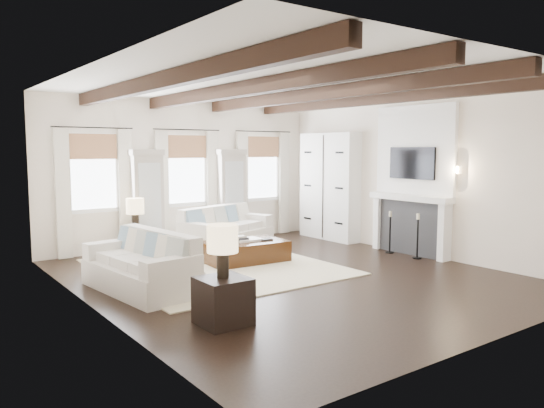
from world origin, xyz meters
TOP-DOWN VIEW (x-y plane):
  - ground at (0.00, 0.00)m, footprint 7.50×7.50m
  - room_shell at (0.75, 0.90)m, footprint 6.54×7.54m
  - area_rug at (-0.67, 1.31)m, footprint 3.74×4.14m
  - sofa_back at (0.40, 2.75)m, footprint 2.30×1.56m
  - sofa_left at (-2.33, 0.57)m, footprint 1.16×2.16m
  - ottoman at (0.00, 1.36)m, footprint 1.57×1.04m
  - tray at (0.08, 1.39)m, footprint 0.52×0.41m
  - book_lower at (-0.08, 1.37)m, footprint 0.27×0.22m
  - book_upper at (-0.11, 1.38)m, footprint 0.23×0.18m
  - book_loose at (0.39, 1.22)m, footprint 0.25×0.19m
  - side_table_front at (-2.17, -1.48)m, footprint 0.58×0.58m
  - lamp_front at (-2.17, -1.48)m, footprint 0.38×0.38m
  - side_table_back at (-1.47, 3.03)m, footprint 0.38×0.38m
  - lamp_back at (-1.47, 3.03)m, footprint 0.34×0.34m
  - candlestick_near at (2.90, -0.37)m, footprint 0.18×0.18m
  - candlestick_far at (2.90, 0.33)m, footprint 0.17×0.17m

SIDE VIEW (x-z plane):
  - ground at x=0.00m, z-range 0.00..0.00m
  - area_rug at x=-0.67m, z-range 0.00..0.02m
  - ottoman at x=0.00m, z-range 0.00..0.40m
  - side_table_back at x=-1.47m, z-range 0.00..0.57m
  - side_table_front at x=-2.17m, z-range 0.00..0.58m
  - candlestick_far at x=2.90m, z-range -0.07..0.79m
  - sofa_left at x=-2.33m, z-range -0.08..0.81m
  - sofa_back at x=0.40m, z-range -0.09..0.82m
  - candlestick_near at x=2.90m, z-range -0.08..0.81m
  - book_loose at x=0.39m, z-range 0.40..0.43m
  - tray at x=0.08m, z-range 0.40..0.44m
  - book_lower at x=-0.08m, z-range 0.44..0.48m
  - book_upper at x=-0.11m, z-range 0.48..0.51m
  - lamp_back at x=-1.47m, z-range 0.68..1.27m
  - lamp_front at x=-2.17m, z-range 0.70..1.35m
  - room_shell at x=0.75m, z-range 0.28..3.50m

